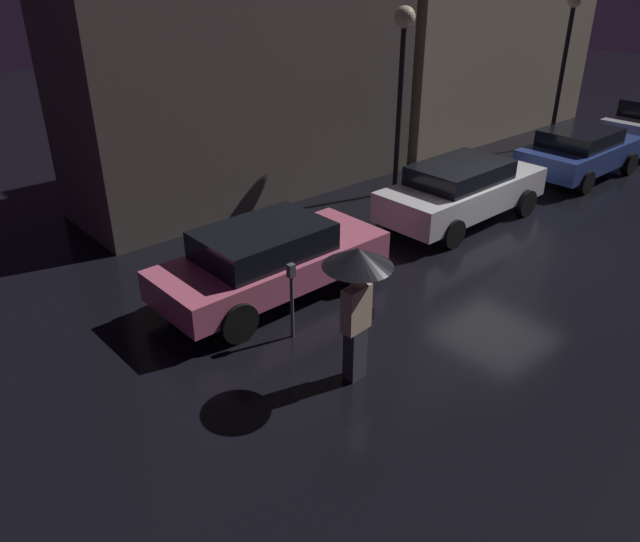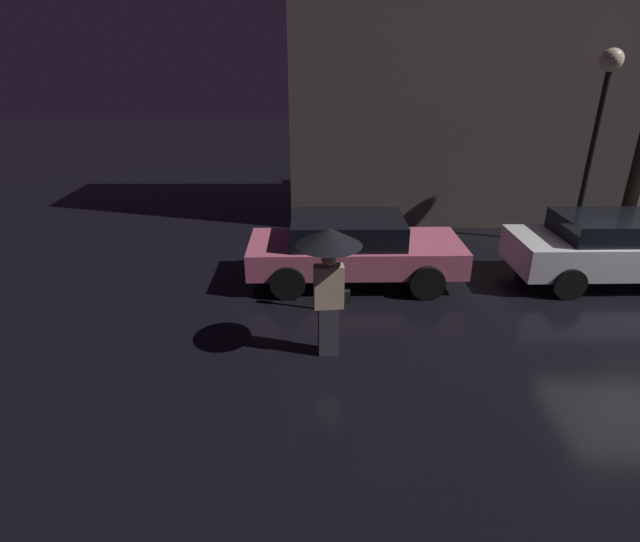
{
  "view_description": "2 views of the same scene",
  "coord_description": "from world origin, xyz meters",
  "px_view_note": "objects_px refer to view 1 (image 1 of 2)",
  "views": [
    {
      "loc": [
        -11.44,
        -6.84,
        5.8
      ],
      "look_at": [
        -5.64,
        -0.12,
        1.21
      ],
      "focal_mm": 35.0,
      "sensor_mm": 36.0,
      "label": 1
    },
    {
      "loc": [
        -6.14,
        -8.32,
        4.54
      ],
      "look_at": [
        -6.13,
        -0.15,
        0.95
      ],
      "focal_mm": 28.0,
      "sensor_mm": 36.0,
      "label": 2
    }
  ],
  "objects_px": {
    "parked_car_white": "(462,190)",
    "pedestrian_with_umbrella": "(357,281)",
    "street_lamp_far": "(568,38)",
    "parked_car_blue": "(580,151)",
    "street_lamp_near": "(402,56)",
    "parking_meter": "(292,293)",
    "parked_car_pink": "(270,259)"
  },
  "relations": [
    {
      "from": "parked_car_white",
      "to": "pedestrian_with_umbrella",
      "type": "relative_size",
      "value": 2.09
    },
    {
      "from": "street_lamp_far",
      "to": "parked_car_blue",
      "type": "bearing_deg",
      "value": -136.17
    },
    {
      "from": "parked_car_blue",
      "to": "street_lamp_near",
      "type": "bearing_deg",
      "value": 152.72
    },
    {
      "from": "street_lamp_near",
      "to": "street_lamp_far",
      "type": "relative_size",
      "value": 0.99
    },
    {
      "from": "parked_car_white",
      "to": "street_lamp_far",
      "type": "height_order",
      "value": "street_lamp_far"
    },
    {
      "from": "parked_car_white",
      "to": "parking_meter",
      "type": "relative_size",
      "value": 3.34
    },
    {
      "from": "pedestrian_with_umbrella",
      "to": "street_lamp_near",
      "type": "height_order",
      "value": "street_lamp_near"
    },
    {
      "from": "pedestrian_with_umbrella",
      "to": "parking_meter",
      "type": "height_order",
      "value": "pedestrian_with_umbrella"
    },
    {
      "from": "street_lamp_near",
      "to": "street_lamp_far",
      "type": "height_order",
      "value": "street_lamp_far"
    },
    {
      "from": "parked_car_blue",
      "to": "street_lamp_far",
      "type": "distance_m",
      "value": 4.09
    },
    {
      "from": "parked_car_white",
      "to": "parking_meter",
      "type": "bearing_deg",
      "value": -168.9
    },
    {
      "from": "pedestrian_with_umbrella",
      "to": "parked_car_pink",
      "type": "bearing_deg",
      "value": 73.23
    },
    {
      "from": "parked_car_pink",
      "to": "parking_meter",
      "type": "relative_size",
      "value": 3.3
    },
    {
      "from": "parked_car_pink",
      "to": "street_lamp_far",
      "type": "distance_m",
      "value": 13.49
    },
    {
      "from": "parked_car_blue",
      "to": "pedestrian_with_umbrella",
      "type": "height_order",
      "value": "pedestrian_with_umbrella"
    },
    {
      "from": "parking_meter",
      "to": "street_lamp_near",
      "type": "height_order",
      "value": "street_lamp_near"
    },
    {
      "from": "parked_car_pink",
      "to": "street_lamp_near",
      "type": "bearing_deg",
      "value": 20.55
    },
    {
      "from": "pedestrian_with_umbrella",
      "to": "parking_meter",
      "type": "bearing_deg",
      "value": 85.18
    },
    {
      "from": "parking_meter",
      "to": "parked_car_pink",
      "type": "bearing_deg",
      "value": 67.04
    },
    {
      "from": "parked_car_pink",
      "to": "street_lamp_near",
      "type": "distance_m",
      "value": 6.87
    },
    {
      "from": "parked_car_pink",
      "to": "parked_car_white",
      "type": "xyz_separation_m",
      "value": [
        5.61,
        -0.02,
        0.01
      ]
    },
    {
      "from": "pedestrian_with_umbrella",
      "to": "parking_meter",
      "type": "xyz_separation_m",
      "value": [
        -0.02,
        1.48,
        -0.83
      ]
    },
    {
      "from": "pedestrian_with_umbrella",
      "to": "street_lamp_near",
      "type": "relative_size",
      "value": 0.47
    },
    {
      "from": "parked_car_blue",
      "to": "street_lamp_near",
      "type": "height_order",
      "value": "street_lamp_near"
    },
    {
      "from": "parking_meter",
      "to": "street_lamp_near",
      "type": "bearing_deg",
      "value": 29.83
    },
    {
      "from": "parked_car_white",
      "to": "parking_meter",
      "type": "height_order",
      "value": "parked_car_white"
    },
    {
      "from": "parked_car_pink",
      "to": "pedestrian_with_umbrella",
      "type": "bearing_deg",
      "value": -102.13
    },
    {
      "from": "pedestrian_with_umbrella",
      "to": "street_lamp_near",
      "type": "distance_m",
      "value": 8.44
    },
    {
      "from": "pedestrian_with_umbrella",
      "to": "street_lamp_far",
      "type": "bearing_deg",
      "value": 14.07
    },
    {
      "from": "parked_car_pink",
      "to": "parked_car_white",
      "type": "height_order",
      "value": "parked_car_white"
    },
    {
      "from": "parked_car_white",
      "to": "street_lamp_far",
      "type": "relative_size",
      "value": 0.97
    },
    {
      "from": "parked_car_blue",
      "to": "parking_meter",
      "type": "relative_size",
      "value": 2.96
    }
  ]
}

